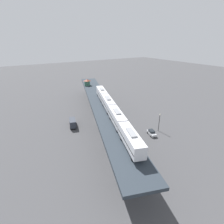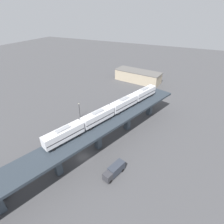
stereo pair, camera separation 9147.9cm
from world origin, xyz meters
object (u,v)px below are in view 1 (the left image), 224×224
Objects in this scene: street_car_black at (101,101)px; delivery_truck at (73,122)px; street_car_green at (119,112)px; street_car_silver at (152,133)px; signal_hut at (87,82)px; subway_train at (112,109)px; street_lamp at (159,121)px.

delivery_truck is at bearing 38.93° from street_car_black.
street_car_black is at bearing -92.37° from street_car_green.
street_car_silver is at bearing 88.10° from street_car_black.
subway_train is at bearing 76.50° from signal_hut.
subway_train is at bearing -15.34° from street_lamp.
signal_hut is 0.59× the size of street_lamp.
street_car_black is at bearing 121.33° from signal_hut.
signal_hut is 48.56m from street_car_silver.
street_lamp is at bearing 94.29° from street_car_black.
subway_train is 20.24m from delivery_truck.
subway_train reaches higher than street_car_black.
delivery_truck is at bearing -62.16° from subway_train.
delivery_truck is at bearing 54.53° from signal_hut.
street_car_silver is 22.04m from street_car_green.
subway_train reaches higher than signal_hut.
street_car_green is 21.72m from street_lamp.
street_car_silver is 0.68× the size of street_lamp.
street_lamp is (-4.28, -0.86, 3.17)m from street_car_silver.
street_car_black is at bearing -91.90° from street_car_silver.
street_car_green is 0.62× the size of delivery_truck.
street_lamp reaches higher than street_car_silver.
signal_hut is at bearing -80.95° from street_lamp.
delivery_truck is at bearing -38.68° from street_lamp.
signal_hut is at bearing -103.50° from subway_train.
street_car_silver is at bearing 11.37° from street_lamp.
street_car_black is (-1.33, -40.18, 0.00)m from street_car_silver.
street_car_silver is at bearing 93.80° from signal_hut.
street_car_black is at bearing -85.71° from street_lamp.
subway_train is 43.10m from signal_hut.
street_lamp reaches higher than street_car_black.
street_lamp reaches higher than delivery_truck.
delivery_truck is (8.42, -15.95, -9.18)m from subway_train.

